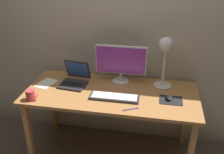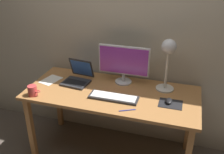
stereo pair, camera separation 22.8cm
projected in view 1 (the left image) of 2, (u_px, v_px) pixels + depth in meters
The scene contains 12 objects.
ground_plane at pixel (111, 152), 2.74m from camera, with size 4.80×4.80×0.00m, color brown.
back_wall at pixel (119, 22), 2.52m from camera, with size 4.80×0.06×2.60m, color #B2A893.
desk at pixel (111, 99), 2.45m from camera, with size 1.60×0.70×0.74m.
monitor at pixel (121, 62), 2.50m from camera, with size 0.50×0.16×0.38m.
keyboard_main at pixel (114, 97), 2.30m from camera, with size 0.44×0.14×0.03m.
laptop at pixel (75, 77), 2.55m from camera, with size 0.28×0.30×0.22m.
desk_lamp at pixel (165, 52), 2.35m from camera, with size 0.17×0.17×0.49m.
mousepad at pixel (171, 100), 2.28m from camera, with size 0.20×0.16×0.00m, color black.
mouse at pixel (169, 98), 2.28m from camera, with size 0.06×0.10×0.03m, color black.
coffee_mug at pixel (31, 95), 2.26m from camera, with size 0.12×0.08×0.10m.
paper_sheet_near_mouse at pixel (46, 83), 2.57m from camera, with size 0.15×0.21×0.00m, color white.
pen at pixel (131, 109), 2.15m from camera, with size 0.01×0.01×0.14m, color #2633A5.
Camera 1 is at (0.39, -2.06, 1.94)m, focal length 41.56 mm.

